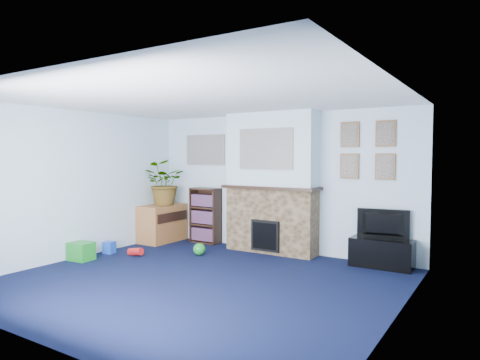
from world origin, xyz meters
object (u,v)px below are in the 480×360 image
Objects in this scene: television at (383,224)px; sideboard at (162,223)px; tv_stand at (382,252)px; bookshelf at (206,217)px.

sideboard is (-4.11, -0.30, -0.30)m from television.
bookshelf reaches higher than tv_stand.
tv_stand is 4.12m from sideboard.
tv_stand is 1.20× the size of television.
bookshelf is 1.14× the size of sideboard.
tv_stand is 0.42m from television.
tv_stand is 3.34m from bookshelf.
bookshelf is (-3.33, 0.08, 0.28)m from tv_stand.
tv_stand is 0.99× the size of sideboard.
sideboard is at bearing -155.61° from bookshelf.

